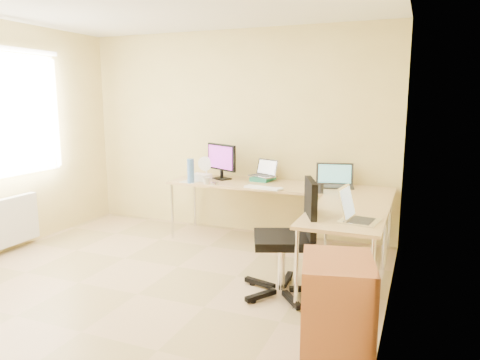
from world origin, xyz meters
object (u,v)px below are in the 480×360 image
at_px(monitor, 222,162).
at_px(laptop_return, 360,208).
at_px(keyboard, 263,188).
at_px(desk_return, 345,250).
at_px(laptop_center, 263,168).
at_px(desk_fan, 206,167).
at_px(water_bottle, 191,171).
at_px(laptop_black, 335,176).
at_px(office_chair, 282,240).
at_px(desk_main, 277,214).
at_px(mug, 206,181).
at_px(cabinet, 336,316).

relative_size(monitor, laptop_return, 1.50).
relative_size(monitor, keyboard, 1.22).
distance_m(desk_return, laptop_center, 1.78).
height_order(laptop_center, desk_fan, laptop_center).
relative_size(desk_return, laptop_return, 3.70).
height_order(water_bottle, laptop_return, water_bottle).
height_order(laptop_black, office_chair, office_chair).
bearing_deg(monitor, desk_main, 22.04).
xyz_separation_m(desk_main, office_chair, (0.47, -1.34, 0.13)).
bearing_deg(water_bottle, desk_return, -19.54).
height_order(keyboard, water_bottle, water_bottle).
height_order(laptop_black, mug, laptop_black).
xyz_separation_m(laptop_black, keyboard, (-0.74, -0.41, -0.12)).
bearing_deg(keyboard, desk_return, -23.76).
relative_size(laptop_return, office_chair, 0.33).
xyz_separation_m(desk_main, water_bottle, (-1.00, -0.30, 0.51)).
bearing_deg(desk_fan, laptop_center, -2.01).
height_order(keyboard, laptop_return, laptop_return).
xyz_separation_m(laptop_center, water_bottle, (-0.75, -0.48, -0.01)).
bearing_deg(water_bottle, monitor, 57.71).
bearing_deg(water_bottle, cabinet, -43.04).
distance_m(laptop_black, office_chair, 1.51).
relative_size(monitor, mug, 5.81).
bearing_deg(monitor, cabinet, -23.39).
height_order(laptop_center, mug, laptop_center).
relative_size(desk_main, cabinet, 3.50).
bearing_deg(office_chair, laptop_center, 93.62).
height_order(laptop_center, cabinet, laptop_center).
relative_size(mug, office_chair, 0.09).
relative_size(desk_main, office_chair, 2.51).
bearing_deg(office_chair, laptop_black, 61.05).
xyz_separation_m(desk_return, laptop_return, (0.15, -0.31, 0.48)).
height_order(mug, cabinet, mug).
bearing_deg(keyboard, laptop_black, 38.86).
bearing_deg(desk_return, cabinet, -83.35).
bearing_deg(laptop_return, water_bottle, 72.67).
xyz_separation_m(keyboard, desk_fan, (-0.96, 0.50, 0.11)).
distance_m(laptop_black, mug, 1.51).
bearing_deg(water_bottle, laptop_center, 32.73).
height_order(desk_return, laptop_center, laptop_center).
xyz_separation_m(desk_main, monitor, (-0.77, 0.08, 0.59)).
height_order(desk_return, office_chair, office_chair).
height_order(desk_return, keyboard, keyboard).
bearing_deg(mug, desk_return, -21.63).
relative_size(laptop_black, mug, 4.71).
bearing_deg(keyboard, desk_main, 84.66).
bearing_deg(laptop_black, mug, -176.81).
relative_size(keyboard, mug, 4.75).
relative_size(desk_return, laptop_black, 3.05).
relative_size(desk_return, water_bottle, 4.40).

